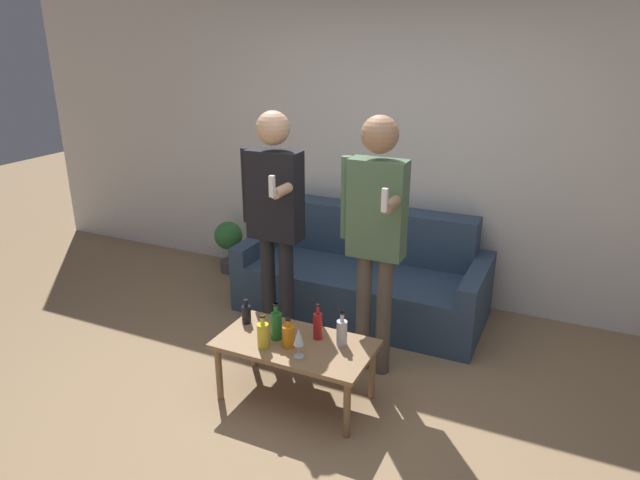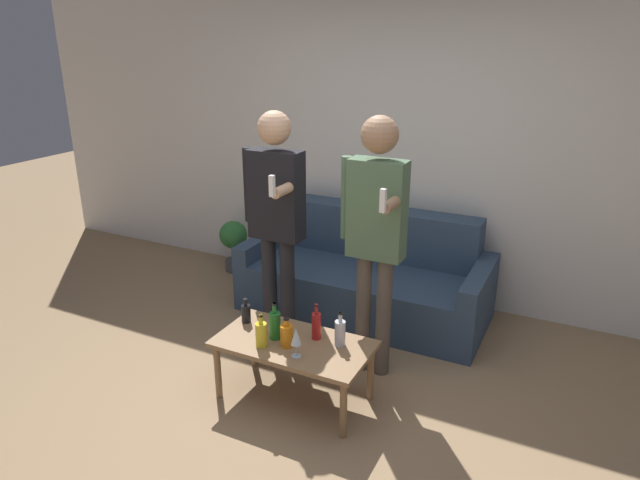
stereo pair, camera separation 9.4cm
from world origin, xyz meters
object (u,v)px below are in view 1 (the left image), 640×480
(coffee_table, at_px, (295,349))
(bottle_orange, at_px, (276,325))
(couch, at_px, (364,277))
(person_standing_right, at_px, (376,224))
(person_standing_left, at_px, (274,210))

(coffee_table, height_order, bottle_orange, bottle_orange)
(bottle_orange, bearing_deg, couch, 87.17)
(coffee_table, height_order, person_standing_right, person_standing_right)
(couch, xyz_separation_m, coffee_table, (0.06, -1.38, 0.07))
(person_standing_left, relative_size, person_standing_right, 0.99)
(couch, bearing_deg, bottle_orange, -92.83)
(bottle_orange, bearing_deg, person_standing_left, 118.97)
(bottle_orange, distance_m, person_standing_left, 0.87)
(bottle_orange, bearing_deg, person_standing_right, 49.69)
(person_standing_left, bearing_deg, bottle_orange, -61.03)
(couch, height_order, person_standing_right, person_standing_right)
(bottle_orange, bearing_deg, coffee_table, 3.68)
(coffee_table, distance_m, bottle_orange, 0.19)
(bottle_orange, xyz_separation_m, person_standing_left, (-0.33, 0.59, 0.55))
(couch, bearing_deg, person_standing_left, -116.35)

